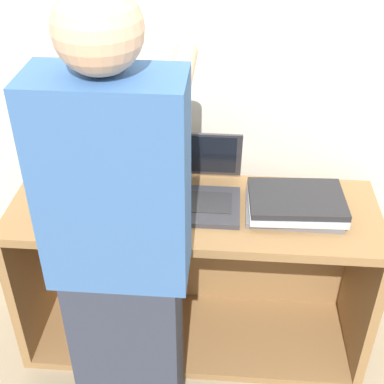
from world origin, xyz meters
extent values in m
plane|color=gray|center=(0.00, 0.00, 0.00)|extent=(12.00, 12.00, 0.00)
cube|color=beige|center=(0.00, 0.58, 1.20)|extent=(8.00, 0.05, 2.40)
cube|color=olive|center=(0.00, 0.24, 0.68)|extent=(1.39, 0.47, 0.04)
cube|color=olive|center=(0.00, 0.24, 0.02)|extent=(1.39, 0.47, 0.04)
cube|color=olive|center=(-0.67, 0.24, 0.35)|extent=(0.04, 0.47, 0.63)
cube|color=olive|center=(0.67, 0.24, 0.35)|extent=(0.04, 0.47, 0.63)
cube|color=olive|center=(0.00, 0.46, 0.35)|extent=(1.31, 0.04, 0.63)
cube|color=#333338|center=(0.00, 0.24, 0.71)|extent=(0.34, 0.24, 0.02)
cube|color=#28282B|center=(0.00, 0.25, 0.72)|extent=(0.28, 0.13, 0.00)
cube|color=#333338|center=(0.00, 0.41, 0.83)|extent=(0.34, 0.09, 0.23)
cube|color=black|center=(0.00, 0.40, 0.83)|extent=(0.30, 0.08, 0.20)
cube|color=#B7B7BC|center=(-0.37, 0.24, 0.71)|extent=(0.35, 0.26, 0.02)
cube|color=slate|center=(-0.37, 0.24, 0.73)|extent=(0.35, 0.25, 0.02)
cube|color=#B7B7BC|center=(-0.37, 0.24, 0.76)|extent=(0.35, 0.25, 0.02)
cube|color=slate|center=(0.37, 0.24, 0.71)|extent=(0.35, 0.25, 0.02)
cube|color=#B7B7BC|center=(0.37, 0.23, 0.73)|extent=(0.35, 0.25, 0.02)
cube|color=#232326|center=(0.38, 0.24, 0.76)|extent=(0.35, 0.26, 0.02)
cube|color=#2D3342|center=(-0.18, -0.20, 0.39)|extent=(0.34, 0.20, 0.78)
cube|color=#38609E|center=(-0.18, -0.20, 1.09)|extent=(0.40, 0.20, 0.62)
sphere|color=#DBAD89|center=(-0.18, -0.20, 1.50)|extent=(0.21, 0.21, 0.21)
cylinder|color=#DBAD89|center=(-0.34, 0.06, 1.30)|extent=(0.07, 0.32, 0.07)
cylinder|color=#DBAD89|center=(-0.02, 0.06, 1.30)|extent=(0.07, 0.32, 0.07)
camera|label=1|loc=(0.12, -1.36, 1.88)|focal=50.00mm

